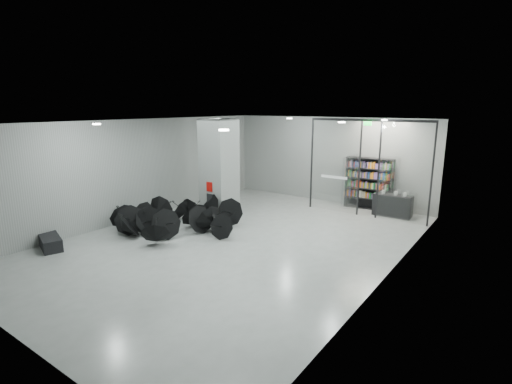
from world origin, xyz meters
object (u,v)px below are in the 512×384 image
Objects in this scene: column at (219,169)px; shop_counter at (392,205)px; umbrella_cluster at (176,222)px; bookshelf at (369,183)px; bench at (50,242)px.

shop_counter is at bearing 35.21° from column.
column reaches higher than shop_counter.
umbrella_cluster is at bearing -92.31° from column.
bookshelf is at bearing 154.55° from shop_counter.
column is 1.75× the size of bookshelf.
umbrella_cluster reaches higher than bench.
bookshelf is at bearing 45.87° from column.
shop_counter is (5.88, 4.15, -1.54)m from column.
column is at bearing 87.69° from umbrella_cluster.
bookshelf is 8.58m from umbrella_cluster.
bookshelf is at bearing 56.59° from umbrella_cluster.
bookshelf is 1.56m from shop_counter.
bookshelf reaches higher than shop_counter.
column is at bearing -144.75° from shop_counter.
shop_counter is 0.32× the size of umbrella_cluster.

